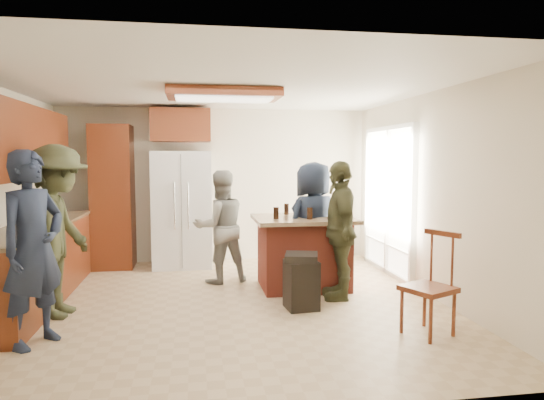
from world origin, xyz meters
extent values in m
plane|color=tan|center=(0.00, 0.00, 0.00)|extent=(5.00, 5.00, 0.00)
plane|color=white|center=(0.00, 0.00, 2.50)|extent=(5.00, 5.00, 0.00)
plane|color=beige|center=(0.00, 2.50, 1.25)|extent=(5.00, 0.00, 5.00)
plane|color=beige|center=(0.00, -2.50, 1.25)|extent=(5.00, 0.00, 5.00)
plane|color=beige|center=(2.50, 0.00, 1.25)|extent=(0.00, 5.00, 5.00)
cube|color=white|center=(2.48, 1.20, 1.05)|extent=(0.02, 1.60, 2.10)
cube|color=white|center=(2.46, 1.20, 1.05)|extent=(0.08, 1.72, 2.10)
cube|color=maroon|center=(0.00, 0.20, 2.44)|extent=(1.30, 0.70, 0.10)
cube|color=white|center=(0.00, 0.20, 2.38)|extent=(1.10, 0.50, 0.02)
cube|color=olive|center=(4.00, 1.20, -0.05)|extent=(3.00, 3.00, 0.10)
cube|color=#593319|center=(4.70, 1.80, 1.00)|extent=(1.40, 1.60, 2.00)
imported|color=#1B2337|center=(-1.79, -0.94, 0.89)|extent=(0.74, 0.80, 1.78)
imported|color=gray|center=(-0.01, 1.02, 0.77)|extent=(0.84, 0.64, 1.53)
imported|color=black|center=(1.18, 0.58, 0.82)|extent=(0.95, 0.81, 1.65)
imported|color=#414126|center=(1.37, 0.04, 0.83)|extent=(0.64, 1.04, 1.67)
imported|color=#31361F|center=(-1.80, -0.12, 0.92)|extent=(0.75, 1.27, 1.84)
cube|color=maroon|center=(-2.20, 0.40, 0.44)|extent=(0.60, 3.00, 0.88)
cube|color=#846B4C|center=(-2.20, 0.40, 0.90)|extent=(0.64, 3.00, 0.04)
cube|color=maroon|center=(-2.33, 0.40, 1.88)|extent=(0.35, 3.00, 0.85)
cube|color=maroon|center=(-1.60, 2.20, 1.10)|extent=(0.60, 0.60, 2.20)
cube|color=maroon|center=(-0.55, 2.20, 2.20)|extent=(0.90, 0.60, 0.50)
cube|color=white|center=(-0.55, 2.12, 0.90)|extent=(0.90, 0.72, 1.80)
cube|color=gray|center=(-0.55, 1.75, 0.90)|extent=(0.01, 0.01, 1.71)
cylinder|color=silver|center=(-0.65, 1.73, 0.99)|extent=(0.02, 0.02, 0.70)
cylinder|color=silver|center=(-0.45, 1.73, 0.99)|extent=(0.02, 0.02, 0.70)
cube|color=maroon|center=(1.05, 0.59, 0.44)|extent=(1.10, 0.85, 0.88)
cube|color=#8C6A50|center=(1.05, 0.59, 0.91)|extent=(1.28, 1.03, 0.05)
cube|color=silver|center=(1.30, 0.54, 0.94)|extent=(0.46, 0.40, 0.02)
imported|color=brown|center=(1.50, 0.34, 0.96)|extent=(0.23, 0.23, 0.05)
cylinder|color=black|center=(0.66, 0.46, 1.01)|extent=(0.07, 0.07, 0.15)
cylinder|color=black|center=(0.88, 0.91, 1.01)|extent=(0.07, 0.07, 0.15)
cylinder|color=black|center=(1.52, 0.90, 1.01)|extent=(0.07, 0.07, 0.15)
cylinder|color=black|center=(1.08, 0.36, 1.01)|extent=(0.07, 0.07, 0.15)
cube|color=black|center=(0.82, -0.30, 0.28)|extent=(0.37, 0.37, 0.55)
cube|color=black|center=(0.82, -0.30, 0.59)|extent=(0.44, 0.44, 0.08)
cube|color=maroon|center=(1.85, -1.28, 0.45)|extent=(0.56, 0.56, 0.05)
cylinder|color=maroon|center=(1.77, -1.51, 0.22)|extent=(0.05, 0.05, 0.44)
cylinder|color=maroon|center=(2.07, -1.36, 0.22)|extent=(0.05, 0.05, 0.44)
cylinder|color=maroon|center=(1.62, -1.20, 0.22)|extent=(0.05, 0.05, 0.44)
cylinder|color=maroon|center=(1.93, -1.06, 0.22)|extent=(0.05, 0.05, 0.44)
cube|color=maroon|center=(2.02, -1.20, 0.97)|extent=(0.20, 0.38, 0.05)
cylinder|color=maroon|center=(2.07, -1.31, 0.72)|extent=(0.03, 0.03, 0.50)
cylinder|color=maroon|center=(1.97, -1.09, 0.72)|extent=(0.03, 0.03, 0.50)
camera|label=1|loc=(-0.34, -5.53, 1.70)|focal=32.00mm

